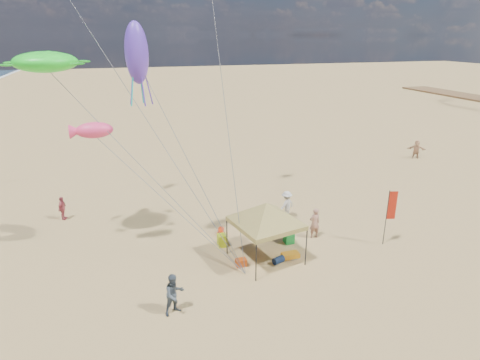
{
  "coord_description": "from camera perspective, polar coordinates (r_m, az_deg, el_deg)",
  "views": [
    {
      "loc": [
        -5.79,
        -15.66,
        11.01
      ],
      "look_at": [
        0.0,
        3.0,
        4.0
      ],
      "focal_mm": 30.27,
      "sensor_mm": 36.0,
      "label": 1
    }
  ],
  "objects": [
    {
      "name": "fish_kite",
      "position": [
        20.85,
        -19.85,
        6.63
      ],
      "size": [
        1.97,
        1.51,
        0.78
      ],
      "primitive_type": "ellipsoid",
      "rotation": [
        0.0,
        0.0,
        -0.41
      ],
      "color": "#FD3A75",
      "rests_on": "ground"
    },
    {
      "name": "feather_flag",
      "position": [
        23.41,
        20.45,
        -3.83
      ],
      "size": [
        0.48,
        0.15,
        3.23
      ],
      "color": "black",
      "rests_on": "ground"
    },
    {
      "name": "cooler_red",
      "position": [
        20.84,
        0.14,
        -11.55
      ],
      "size": [
        0.54,
        0.38,
        0.38
      ],
      "primitive_type": "cube",
      "color": "#CE4B10",
      "rests_on": "ground"
    },
    {
      "name": "beach_cart",
      "position": [
        21.6,
        7.12,
        -10.46
      ],
      "size": [
        0.9,
        0.5,
        0.24
      ],
      "primitive_type": "cube",
      "color": "orange",
      "rests_on": "ground"
    },
    {
      "name": "person_near_a",
      "position": [
        23.57,
        10.46,
        -5.99
      ],
      "size": [
        0.68,
        0.47,
        1.82
      ],
      "primitive_type": "imported",
      "rotation": [
        0.0,
        0.0,
        3.19
      ],
      "color": "#AD7762",
      "rests_on": "ground"
    },
    {
      "name": "person_near_c",
      "position": [
        25.71,
        6.58,
        -3.52
      ],
      "size": [
        1.36,
        1.11,
        1.83
      ],
      "primitive_type": "imported",
      "rotation": [
        0.0,
        0.0,
        3.58
      ],
      "color": "beige",
      "rests_on": "ground"
    },
    {
      "name": "person_far_c",
      "position": [
        41.68,
        23.61,
        4.0
      ],
      "size": [
        1.63,
        1.38,
        1.76
      ],
      "primitive_type": "imported",
      "rotation": [
        0.0,
        0.0,
        5.65
      ],
      "color": "tan",
      "rests_on": "ground"
    },
    {
      "name": "person_near_b",
      "position": [
        17.58,
        -9.23,
        -15.6
      ],
      "size": [
        1.08,
        0.97,
        1.84
      ],
      "primitive_type": "imported",
      "rotation": [
        0.0,
        0.0,
        0.37
      ],
      "color": "#3D4853",
      "rests_on": "ground"
    },
    {
      "name": "bag_navy",
      "position": [
        21.15,
        5.44,
        -11.16
      ],
      "size": [
        0.69,
        0.54,
        0.36
      ],
      "primitive_type": "cylinder",
      "rotation": [
        0.0,
        1.57,
        0.35
      ],
      "color": "#0D1C3A",
      "rests_on": "ground"
    },
    {
      "name": "cooler_blue",
      "position": [
        24.19,
        5.91,
        -6.95
      ],
      "size": [
        0.54,
        0.38,
        0.38
      ],
      "primitive_type": "cube",
      "color": "navy",
      "rests_on": "ground"
    },
    {
      "name": "chair_green",
      "position": [
        23.04,
        6.9,
        -7.98
      ],
      "size": [
        0.5,
        0.5,
        0.7
      ],
      "primitive_type": "cube",
      "color": "green",
      "rests_on": "ground"
    },
    {
      "name": "canopy_tent",
      "position": [
        20.16,
        3.74,
        -3.56
      ],
      "size": [
        5.82,
        5.82,
        3.67
      ],
      "color": "black",
      "rests_on": "ground"
    },
    {
      "name": "ground",
      "position": [
        20.0,
        2.62,
        -13.69
      ],
      "size": [
        280.0,
        280.0,
        0.0
      ],
      "primitive_type": "plane",
      "color": "tan",
      "rests_on": "ground"
    },
    {
      "name": "person_far_a",
      "position": [
        27.82,
        -23.76,
        -3.66
      ],
      "size": [
        0.64,
        0.96,
        1.52
      ],
      "primitive_type": "imported",
      "rotation": [
        0.0,
        0.0,
        1.24
      ],
      "color": "#A9414C",
      "rests_on": "ground"
    },
    {
      "name": "turtle_kite",
      "position": [
        21.97,
        -25.75,
        14.75
      ],
      "size": [
        3.08,
        2.52,
        0.99
      ],
      "primitive_type": "ellipsoid",
      "rotation": [
        0.0,
        0.0,
        0.05
      ],
      "color": "#1EF92A",
      "rests_on": "ground"
    },
    {
      "name": "squid_kite",
      "position": [
        19.82,
        -14.37,
        16.95
      ],
      "size": [
        1.29,
        1.29,
        2.77
      ],
      "primitive_type": "ellipsoid",
      "rotation": [
        0.0,
        0.0,
        -0.24
      ],
      "color": "#5F38D0",
      "rests_on": "ground"
    },
    {
      "name": "bag_orange",
      "position": [
        23.88,
        -2.74,
        -7.26
      ],
      "size": [
        0.54,
        0.69,
        0.36
      ],
      "primitive_type": "cylinder",
      "rotation": [
        0.0,
        1.57,
        1.22
      ],
      "color": "red",
      "rests_on": "ground"
    },
    {
      "name": "chair_yellow",
      "position": [
        22.55,
        -2.5,
        -8.5
      ],
      "size": [
        0.5,
        0.5,
        0.7
      ],
      "primitive_type": "cube",
      "color": "#B2CC16",
      "rests_on": "ground"
    },
    {
      "name": "crate_grey",
      "position": [
        21.63,
        7.52,
        -10.63
      ],
      "size": [
        0.34,
        0.3,
        0.28
      ],
      "primitive_type": "cube",
      "color": "slate",
      "rests_on": "ground"
    }
  ]
}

